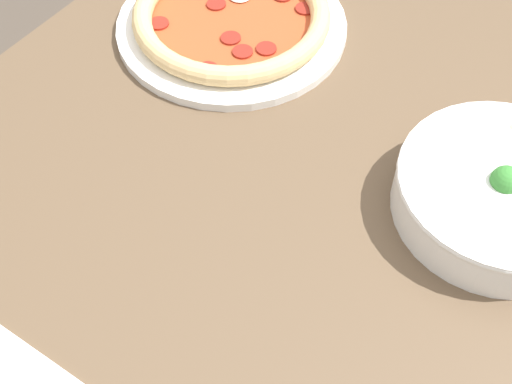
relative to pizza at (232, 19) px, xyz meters
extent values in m
cube|color=brown|center=(0.15, 0.18, -0.03)|extent=(1.24, 0.79, 0.03)
cylinder|color=#4E3C2B|center=(-0.40, -0.15, -0.42)|extent=(0.06, 0.06, 0.75)
cylinder|color=white|center=(0.00, 0.00, -0.01)|extent=(0.30, 0.30, 0.01)
torus|color=#DBB77A|center=(0.00, 0.00, 0.01)|extent=(0.26, 0.26, 0.03)
cylinder|color=#B74723|center=(0.00, 0.00, 0.00)|extent=(0.23, 0.23, 0.01)
cylinder|color=maroon|center=(0.06, -0.07, 0.00)|extent=(0.03, 0.03, 0.00)
cylinder|color=maroon|center=(-0.07, 0.07, 0.00)|extent=(0.03, 0.03, 0.00)
cylinder|color=maroon|center=(0.05, 0.05, 0.00)|extent=(0.03, 0.03, 0.00)
cylinder|color=maroon|center=(0.03, 0.02, 0.00)|extent=(0.03, 0.03, 0.00)
cylinder|color=maroon|center=(-0.01, -0.03, 0.00)|extent=(0.03, 0.03, 0.00)
cylinder|color=maroon|center=(0.02, 0.07, 0.00)|extent=(0.03, 0.03, 0.00)
cylinder|color=maroon|center=(0.10, 0.03, 0.00)|extent=(0.03, 0.03, 0.00)
cylinder|color=white|center=(0.08, 0.41, 0.01)|extent=(0.22, 0.22, 0.05)
torus|color=white|center=(0.08, 0.41, 0.03)|extent=(0.22, 0.22, 0.01)
ellipsoid|color=tan|center=(0.14, 0.36, 0.02)|extent=(0.04, 0.04, 0.02)
sphere|color=#388433|center=(0.08, 0.41, 0.04)|extent=(0.03, 0.03, 0.03)
camera|label=1|loc=(0.60, 0.45, 0.60)|focal=50.00mm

